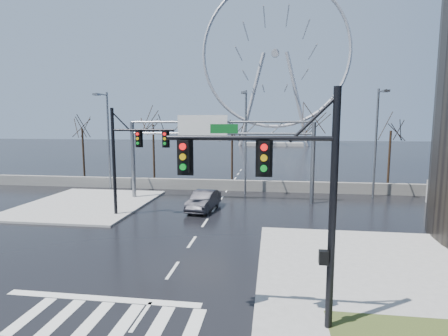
% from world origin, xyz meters
% --- Properties ---
extents(ground, '(260.00, 260.00, 0.00)m').
position_xyz_m(ground, '(0.00, 0.00, 0.00)').
color(ground, black).
rests_on(ground, ground).
extents(sidewalk_right_ext, '(12.00, 10.00, 0.15)m').
position_xyz_m(sidewalk_right_ext, '(10.00, 2.00, 0.07)').
color(sidewalk_right_ext, gray).
rests_on(sidewalk_right_ext, ground).
extents(sidewalk_far, '(10.00, 12.00, 0.15)m').
position_xyz_m(sidewalk_far, '(-11.00, 12.00, 0.07)').
color(sidewalk_far, gray).
rests_on(sidewalk_far, ground).
extents(barrier_wall, '(52.00, 0.50, 1.10)m').
position_xyz_m(barrier_wall, '(0.00, 20.00, 0.55)').
color(barrier_wall, slate).
rests_on(barrier_wall, ground).
extents(signal_mast_near, '(5.52, 0.41, 8.00)m').
position_xyz_m(signal_mast_near, '(5.14, -4.04, 4.87)').
color(signal_mast_near, black).
rests_on(signal_mast_near, ground).
extents(signal_mast_far, '(4.72, 0.41, 8.00)m').
position_xyz_m(signal_mast_far, '(-5.87, 8.96, 4.83)').
color(signal_mast_far, black).
rests_on(signal_mast_far, ground).
extents(sign_gantry, '(16.36, 0.40, 7.60)m').
position_xyz_m(sign_gantry, '(-0.38, 14.96, 5.18)').
color(sign_gantry, slate).
rests_on(sign_gantry, ground).
extents(streetlight_left, '(0.50, 2.55, 10.00)m').
position_xyz_m(streetlight_left, '(-12.00, 18.16, 5.89)').
color(streetlight_left, slate).
rests_on(streetlight_left, ground).
extents(streetlight_mid, '(0.50, 2.55, 10.00)m').
position_xyz_m(streetlight_mid, '(2.00, 18.16, 5.89)').
color(streetlight_mid, slate).
rests_on(streetlight_mid, ground).
extents(streetlight_right, '(0.50, 2.55, 10.00)m').
position_xyz_m(streetlight_right, '(14.00, 18.16, 5.89)').
color(streetlight_right, slate).
rests_on(streetlight_right, ground).
extents(tree_far_left, '(3.50, 3.50, 7.00)m').
position_xyz_m(tree_far_left, '(-18.00, 24.00, 5.57)').
color(tree_far_left, black).
rests_on(tree_far_left, ground).
extents(tree_left, '(3.75, 3.75, 7.50)m').
position_xyz_m(tree_left, '(-9.00, 23.50, 5.98)').
color(tree_left, black).
rests_on(tree_left, ground).
extents(tree_center, '(3.25, 3.25, 6.50)m').
position_xyz_m(tree_center, '(0.00, 24.50, 5.17)').
color(tree_center, black).
rests_on(tree_center, ground).
extents(tree_right, '(3.90, 3.90, 7.80)m').
position_xyz_m(tree_right, '(9.00, 23.50, 6.22)').
color(tree_right, black).
rests_on(tree_right, ground).
extents(tree_far_right, '(3.40, 3.40, 6.80)m').
position_xyz_m(tree_far_right, '(17.00, 24.00, 5.41)').
color(tree_far_right, black).
rests_on(tree_far_right, ground).
extents(ferris_wheel, '(45.00, 6.00, 50.91)m').
position_xyz_m(ferris_wheel, '(5.00, 95.00, 26.13)').
color(ferris_wheel, gray).
rests_on(ferris_wheel, ground).
extents(car, '(2.22, 4.82, 1.53)m').
position_xyz_m(car, '(-0.81, 11.62, 0.77)').
color(car, black).
rests_on(car, ground).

